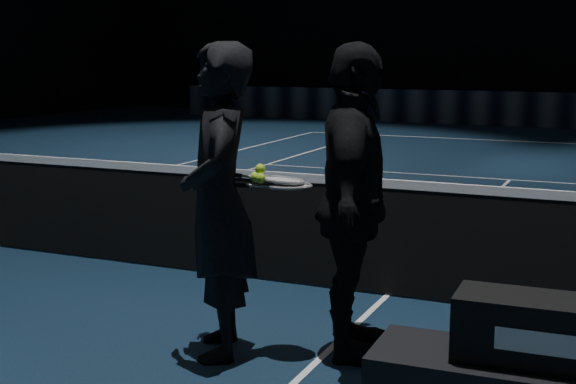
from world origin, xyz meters
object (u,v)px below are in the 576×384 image
object	(u,v)px
racket_bag	(541,331)
tennis_balls	(259,175)
player_a	(219,202)
player_b	(353,204)
racket_upper	(282,180)
racket_lower	(289,186)

from	to	relation	value
racket_bag	tennis_balls	bearing A→B (deg)	157.81
racket_bag	player_a	distance (m)	2.16
player_b	racket_upper	world-z (taller)	player_b
player_b	tennis_balls	world-z (taller)	player_b
racket_lower	tennis_balls	world-z (taller)	tennis_balls
racket_bag	tennis_balls	size ratio (longest dim) A/B	6.68
player_b	racket_lower	world-z (taller)	player_b
racket_bag	racket_upper	size ratio (longest dim) A/B	1.18
racket_lower	racket_upper	bearing A→B (deg)	141.34
player_b	racket_upper	bearing A→B (deg)	87.90
racket_lower	racket_upper	world-z (taller)	racket_upper
racket_bag	player_a	bearing A→B (deg)	162.34
tennis_balls	player_a	bearing A→B (deg)	-159.17
racket_bag	racket_upper	distance (m)	1.92
player_b	racket_lower	bearing A→B (deg)	92.98
racket_upper	tennis_balls	world-z (taller)	tennis_balls
racket_upper	racket_lower	bearing A→B (deg)	-42.66
player_a	tennis_balls	size ratio (longest dim) A/B	16.71
player_b	racket_upper	xyz separation A→B (m)	(-0.44, -0.11, 0.14)
player_a	racket_lower	size ratio (longest dim) A/B	2.95
racket_bag	tennis_balls	world-z (taller)	tennis_balls
player_a	tennis_balls	bearing A→B (deg)	82.92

